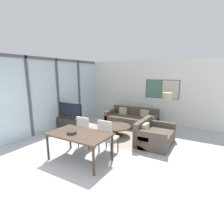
{
  "coord_description": "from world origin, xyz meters",
  "views": [
    {
      "loc": [
        2.73,
        -2.44,
        2.22
      ],
      "look_at": [
        -0.14,
        2.49,
        0.95
      ],
      "focal_mm": 28.0,
      "sensor_mm": 36.0,
      "label": 1
    }
  ],
  "objects": [
    {
      "name": "area_rug",
      "position": [
        -0.19,
        2.84,
        0.0
      ],
      "size": [
        2.98,
        1.88,
        0.01
      ],
      "color": "gray",
      "rests_on": "ground_plane"
    },
    {
      "name": "floor_lamp",
      "position": [
        1.24,
        4.28,
        1.29
      ],
      "size": [
        0.37,
        0.37,
        1.51
      ],
      "color": "#2D2D33",
      "rests_on": "ground_plane"
    },
    {
      "name": "television",
      "position": [
        -2.17,
        2.64,
        0.74
      ],
      "size": [
        1.15,
        0.2,
        0.62
      ],
      "color": "#2D2D33",
      "rests_on": "tv_console"
    },
    {
      "name": "sofa_main",
      "position": [
        -0.19,
        4.3,
        0.26
      ],
      "size": [
        2.13,
        0.99,
        0.76
      ],
      "color": "#51473D",
      "rests_on": "ground_plane"
    },
    {
      "name": "dining_table",
      "position": [
        -0.1,
        0.77,
        0.66
      ],
      "size": [
        1.58,
        0.94,
        0.73
      ],
      "color": "#423326",
      "rests_on": "ground_plane"
    },
    {
      "name": "window_wall_left",
      "position": [
        -2.8,
        2.61,
        1.53
      ],
      "size": [
        0.07,
        5.22,
        2.8
      ],
      "color": "silver",
      "rests_on": "ground_plane"
    },
    {
      "name": "dining_chair_left",
      "position": [
        -0.48,
        1.48,
        0.53
      ],
      "size": [
        0.46,
        0.46,
        0.97
      ],
      "color": "beige",
      "rests_on": "ground_plane"
    },
    {
      "name": "tv_console",
      "position": [
        -2.17,
        2.64,
        0.22
      ],
      "size": [
        1.42,
        0.44,
        0.43
      ],
      "color": "#423326",
      "rests_on": "ground_plane"
    },
    {
      "name": "wall_back",
      "position": [
        0.03,
        5.22,
        1.41
      ],
      "size": [
        6.61,
        0.09,
        2.8
      ],
      "color": "silver",
      "rests_on": "ground_plane"
    },
    {
      "name": "coffee_table",
      "position": [
        -0.19,
        2.84,
        0.28
      ],
      "size": [
        1.08,
        1.08,
        0.37
      ],
      "color": "#423326",
      "rests_on": "ground_plane"
    },
    {
      "name": "fruit_bowl",
      "position": [
        -0.23,
        0.65,
        0.77
      ],
      "size": [
        0.25,
        0.25,
        0.06
      ],
      "color": "#332D28",
      "rests_on": "dining_table"
    },
    {
      "name": "ground_plane",
      "position": [
        0.0,
        0.0,
        0.0
      ],
      "size": [
        24.0,
        24.0,
        0.0
      ],
      "primitive_type": "plane",
      "color": "#B2B2B7"
    },
    {
      "name": "sofa_side",
      "position": [
        1.21,
        2.78,
        0.26
      ],
      "size": [
        0.99,
        1.36,
        0.76
      ],
      "rotation": [
        0.0,
        0.0,
        1.57
      ],
      "color": "#51473D",
      "rests_on": "ground_plane"
    },
    {
      "name": "dining_chair_centre",
      "position": [
        0.28,
        1.48,
        0.53
      ],
      "size": [
        0.46,
        0.46,
        0.97
      ],
      "color": "beige",
      "rests_on": "ground_plane"
    }
  ]
}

